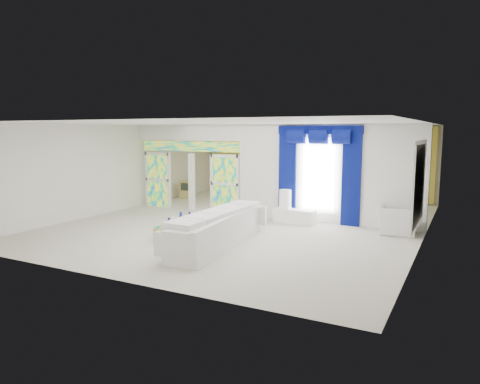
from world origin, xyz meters
The scene contains 22 objects.
floor centered at (0.00, 0.00, 0.00)m, with size 12.00×12.00×0.00m, color #B7AF9E.
dividing_wall centered at (2.15, 1.00, 1.50)m, with size 5.70×0.18×3.00m, color white.
dividing_header centered at (-2.85, 1.00, 2.73)m, with size 4.30×0.18×0.55m, color white.
stained_panel_left centered at (-4.28, 1.00, 1.00)m, with size 0.95×0.04×2.00m, color #994C3F.
stained_panel_right centered at (-1.42, 1.00, 1.00)m, with size 0.95×0.04×2.00m, color #994C3F.
stained_transom centered at (-2.85, 1.00, 2.25)m, with size 4.00×0.05×0.35m, color #994C3F.
window_pane centered at (1.90, 0.90, 1.45)m, with size 1.00×0.02×2.30m, color white.
blue_drape_left centered at (0.90, 0.87, 1.40)m, with size 0.55×0.10×2.80m, color #030E41.
blue_drape_right centered at (2.90, 0.87, 1.40)m, with size 0.55×0.10×2.80m, color #030E41.
blue_pelmet centered at (1.90, 0.87, 2.82)m, with size 2.60×0.12×0.25m, color #030E41.
wall_mirror centered at (4.94, -1.00, 1.55)m, with size 0.04×2.70×1.90m, color white.
gold_curtains centered at (0.00, 5.90, 1.50)m, with size 9.70×0.12×2.90m, color gold.
white_sofa centered at (0.59, -2.91, 0.37)m, with size 0.84×3.91×0.74m, color white.
coffee_table centered at (-0.76, -2.61, 0.18)m, with size 0.55×1.64×0.37m, color #B98D39.
console_table centered at (1.30, 0.46, 0.21)m, with size 1.28×0.41×0.43m, color white.
table_lamp centered at (1.00, 0.46, 0.72)m, with size 0.36×0.36×0.58m, color white.
armchair centered at (4.25, 0.55, 0.37)m, with size 1.15×1.01×0.75m, color white.
grand_piano centered at (-1.61, 4.30, 0.45)m, with size 1.37×1.79×0.90m, color black.
piano_bench centered at (-1.61, 2.70, 0.16)m, with size 0.95×0.37×0.32m, color black.
tv_console centered at (-4.42, 3.13, 0.37)m, with size 0.50×0.46×0.73m, color tan.
chandelier centered at (-2.30, 3.40, 2.65)m, with size 0.60×0.60×0.60m, color gold.
decanters centered at (-0.76, -2.64, 0.46)m, with size 0.24×1.15×0.26m.
Camera 1 is at (5.94, -12.08, 2.80)m, focal length 33.20 mm.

